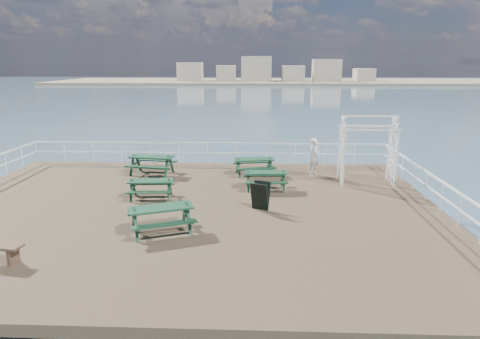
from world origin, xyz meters
name	(u,v)px	position (x,y,z in m)	size (l,w,h in m)	color
ground	(186,212)	(0.00, 0.00, -0.15)	(18.00, 14.00, 0.30)	brown
sea_backdrop	(287,78)	(12.54, 134.07, -0.51)	(300.00, 300.00, 9.20)	#456474
railing	(194,167)	(-0.07, 2.57, 0.87)	(17.77, 13.76, 1.10)	white
picnic_table_a	(152,161)	(-2.32, 4.67, 0.61)	(2.20, 1.88, 0.96)	#163D24
picnic_table_b	(254,163)	(2.38, 4.73, 0.55)	(2.01, 1.73, 0.86)	#163D24
picnic_table_c	(265,177)	(2.86, 2.46, 0.53)	(1.78, 1.47, 0.83)	#163D24
picnic_table_d	(151,185)	(-1.49, 1.07, 0.52)	(1.76, 1.46, 0.81)	#163D24
picnic_table_e	(161,214)	(-0.37, -2.19, 0.59)	(2.31, 2.11, 0.92)	#163D24
trellis_arbor	(367,153)	(7.16, 3.60, 1.28)	(2.36, 1.31, 2.89)	white
sandwich_board	(260,196)	(2.64, -0.01, 0.48)	(0.73, 0.65, 1.00)	black
person	(314,157)	(5.10, 4.68, 0.86)	(0.63, 0.41, 1.72)	white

